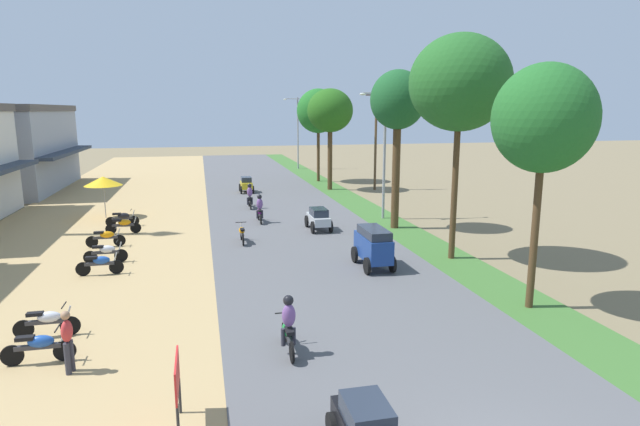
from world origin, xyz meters
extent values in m
cube|color=#999EA8|center=(-20.00, 40.05, 3.20)|extent=(7.77, 13.79, 6.40)
cube|color=#2D3847|center=(-15.52, 40.05, 3.08)|extent=(1.20, 13.79, 0.25)
cube|color=#59514C|center=(-20.00, 40.05, 6.65)|extent=(7.97, 13.99, 0.50)
cylinder|color=black|center=(-8.47, 7.08, 0.34)|extent=(0.56, 0.06, 0.56)
cylinder|color=black|center=(-9.71, 7.08, 0.34)|extent=(0.56, 0.06, 0.56)
cube|color=#333338|center=(-9.09, 7.08, 0.52)|extent=(1.12, 0.12, 0.12)
ellipsoid|color=#1E4CA5|center=(-9.01, 7.08, 0.66)|extent=(0.64, 0.28, 0.32)
cube|color=black|center=(-9.37, 7.08, 0.78)|extent=(0.44, 0.20, 0.10)
cylinder|color=#A5A8AD|center=(-8.53, 7.08, 0.61)|extent=(0.26, 0.05, 0.68)
cylinder|color=black|center=(-8.59, 7.08, 0.98)|extent=(0.04, 0.54, 0.04)
cylinder|color=black|center=(-8.71, 8.79, 0.34)|extent=(0.56, 0.06, 0.56)
cylinder|color=black|center=(-9.95, 8.79, 0.34)|extent=(0.56, 0.06, 0.56)
cube|color=#333338|center=(-9.33, 8.79, 0.52)|extent=(1.12, 0.12, 0.12)
ellipsoid|color=silver|center=(-9.25, 8.79, 0.66)|extent=(0.64, 0.28, 0.32)
cube|color=black|center=(-9.61, 8.79, 0.78)|extent=(0.44, 0.20, 0.10)
cylinder|color=#A5A8AD|center=(-8.77, 8.79, 0.61)|extent=(0.26, 0.05, 0.68)
cylinder|color=black|center=(-8.83, 8.79, 0.98)|extent=(0.04, 0.54, 0.04)
cylinder|color=black|center=(-8.27, 14.59, 0.34)|extent=(0.56, 0.06, 0.56)
cylinder|color=black|center=(-9.51, 14.59, 0.34)|extent=(0.56, 0.06, 0.56)
cube|color=#333338|center=(-8.89, 14.59, 0.52)|extent=(1.12, 0.12, 0.12)
ellipsoid|color=#1E4CA5|center=(-8.81, 14.59, 0.66)|extent=(0.64, 0.28, 0.32)
cube|color=black|center=(-9.17, 14.59, 0.78)|extent=(0.44, 0.20, 0.10)
cylinder|color=#A5A8AD|center=(-8.33, 14.59, 0.61)|extent=(0.26, 0.05, 0.68)
cylinder|color=black|center=(-8.39, 14.59, 0.98)|extent=(0.04, 0.54, 0.04)
cylinder|color=black|center=(-8.33, 16.32, 0.34)|extent=(0.56, 0.06, 0.56)
cylinder|color=black|center=(-9.57, 16.32, 0.34)|extent=(0.56, 0.06, 0.56)
cube|color=#333338|center=(-8.95, 16.32, 0.52)|extent=(1.12, 0.12, 0.12)
ellipsoid|color=silver|center=(-8.87, 16.32, 0.66)|extent=(0.64, 0.28, 0.32)
cube|color=black|center=(-9.23, 16.32, 0.78)|extent=(0.44, 0.20, 0.10)
cylinder|color=#A5A8AD|center=(-8.39, 16.32, 0.61)|extent=(0.26, 0.05, 0.68)
cylinder|color=black|center=(-8.45, 16.32, 0.98)|extent=(0.04, 0.54, 0.04)
cylinder|color=black|center=(-8.78, 19.14, 0.34)|extent=(0.56, 0.06, 0.56)
cylinder|color=black|center=(-10.02, 19.14, 0.34)|extent=(0.56, 0.06, 0.56)
cube|color=#333338|center=(-9.40, 19.14, 0.52)|extent=(1.12, 0.12, 0.12)
ellipsoid|color=orange|center=(-9.32, 19.14, 0.66)|extent=(0.64, 0.28, 0.32)
cube|color=black|center=(-9.68, 19.14, 0.78)|extent=(0.44, 0.20, 0.10)
cylinder|color=#A5A8AD|center=(-8.84, 19.14, 0.61)|extent=(0.26, 0.05, 0.68)
cylinder|color=black|center=(-8.90, 19.14, 0.98)|extent=(0.04, 0.54, 0.04)
cylinder|color=black|center=(-8.34, 21.84, 0.34)|extent=(0.56, 0.06, 0.56)
cylinder|color=black|center=(-9.58, 21.84, 0.34)|extent=(0.56, 0.06, 0.56)
cube|color=#333338|center=(-8.96, 21.84, 0.52)|extent=(1.12, 0.12, 0.12)
ellipsoid|color=orange|center=(-8.88, 21.84, 0.66)|extent=(0.64, 0.28, 0.32)
cube|color=black|center=(-9.24, 21.84, 0.78)|extent=(0.44, 0.20, 0.10)
cylinder|color=#A5A8AD|center=(-8.40, 21.84, 0.61)|extent=(0.26, 0.05, 0.68)
cylinder|color=black|center=(-8.46, 21.84, 0.98)|extent=(0.04, 0.54, 0.04)
cylinder|color=black|center=(-8.64, 23.74, 0.34)|extent=(0.56, 0.06, 0.56)
cylinder|color=black|center=(-9.88, 23.74, 0.34)|extent=(0.56, 0.06, 0.56)
cube|color=#333338|center=(-9.26, 23.74, 0.52)|extent=(1.12, 0.12, 0.12)
ellipsoid|color=black|center=(-9.18, 23.74, 0.66)|extent=(0.64, 0.28, 0.32)
cube|color=black|center=(-9.54, 23.74, 0.78)|extent=(0.44, 0.20, 0.10)
cylinder|color=#A5A8AD|center=(-8.70, 23.74, 0.61)|extent=(0.26, 0.05, 0.68)
cylinder|color=black|center=(-8.76, 23.74, 0.98)|extent=(0.04, 0.54, 0.04)
cylinder|color=#262628|center=(-5.47, 2.96, 0.46)|extent=(0.06, 0.06, 0.80)
cylinder|color=#262628|center=(-5.47, 3.96, 0.46)|extent=(0.06, 0.06, 0.80)
cube|color=red|center=(-5.47, 3.46, 1.21)|extent=(0.04, 1.30, 0.70)
cylinder|color=#99999E|center=(-10.58, 26.46, 1.11)|extent=(0.05, 0.05, 2.10)
cone|color=gold|center=(-10.58, 26.46, 2.31)|extent=(2.20, 2.20, 0.55)
cylinder|color=#33333D|center=(-8.23, 6.30, 0.47)|extent=(0.14, 0.14, 0.82)
cylinder|color=#33333D|center=(-8.17, 6.48, 0.47)|extent=(0.14, 0.14, 0.82)
ellipsoid|color=#BF3333|center=(-8.20, 6.39, 1.16)|extent=(0.33, 0.41, 0.56)
sphere|color=#9E7556|center=(-8.20, 6.39, 1.57)|extent=(0.22, 0.22, 0.22)
cylinder|color=#4C351E|center=(5.62, 7.76, 2.68)|extent=(0.24, 0.24, 5.24)
ellipsoid|color=#216025|center=(5.62, 7.76, 6.23)|extent=(3.18, 3.18, 3.39)
cylinder|color=#4C351E|center=(5.80, 13.70, 3.28)|extent=(0.27, 0.27, 6.43)
ellipsoid|color=#235E23|center=(5.80, 13.70, 7.59)|extent=(4.22, 4.22, 4.01)
cylinder|color=#4C351E|center=(5.54, 19.98, 3.11)|extent=(0.43, 0.43, 6.10)
ellipsoid|color=#1A5226|center=(5.54, 19.98, 7.03)|extent=(2.96, 2.96, 3.14)
cylinder|color=#4C351E|center=(5.48, 34.65, 2.78)|extent=(0.39, 0.39, 5.44)
ellipsoid|color=#235A17|center=(5.48, 34.65, 6.46)|extent=(3.67, 3.67, 3.47)
cylinder|color=#4C351E|center=(5.69, 39.85, 2.69)|extent=(0.27, 0.27, 5.27)
ellipsoid|color=#206522|center=(5.69, 39.85, 6.41)|extent=(3.86, 3.86, 3.94)
cylinder|color=gray|center=(5.80, 22.60, 3.83)|extent=(0.16, 0.16, 7.54)
cylinder|color=gray|center=(5.10, 22.60, 7.45)|extent=(1.40, 0.08, 0.08)
ellipsoid|color=silver|center=(4.40, 22.60, 7.38)|extent=(0.36, 0.20, 0.14)
cylinder|color=gray|center=(6.50, 22.60, 7.45)|extent=(1.40, 0.08, 0.08)
ellipsoid|color=silver|center=(7.20, 22.60, 7.38)|extent=(0.36, 0.20, 0.14)
cylinder|color=gray|center=(5.80, 50.63, 3.96)|extent=(0.16, 0.16, 7.79)
cylinder|color=gray|center=(5.10, 50.63, 7.70)|extent=(1.40, 0.08, 0.08)
ellipsoid|color=silver|center=(4.40, 50.63, 7.63)|extent=(0.36, 0.20, 0.14)
cylinder|color=gray|center=(6.50, 50.63, 7.70)|extent=(1.40, 0.08, 0.08)
ellipsoid|color=silver|center=(7.20, 50.63, 7.63)|extent=(0.36, 0.20, 0.14)
cylinder|color=brown|center=(9.13, 33.95, 4.08)|extent=(0.20, 0.20, 8.17)
cube|color=#473323|center=(9.13, 33.95, 7.67)|extent=(1.80, 0.10, 0.10)
cube|color=#232B38|center=(-2.09, 1.47, 1.11)|extent=(0.77, 1.10, 0.40)
cylinder|color=black|center=(-1.62, 2.23, 0.38)|extent=(0.10, 0.60, 0.60)
cube|color=navy|center=(1.96, 13.12, 0.93)|extent=(0.95, 2.40, 0.95)
cube|color=#232B38|center=(1.96, 13.02, 1.58)|extent=(0.87, 2.00, 0.35)
cylinder|color=black|center=(2.50, 12.26, 0.42)|extent=(0.12, 0.68, 0.68)
cylinder|color=black|center=(1.43, 12.26, 0.42)|extent=(0.12, 0.68, 0.68)
cylinder|color=black|center=(2.50, 13.98, 0.42)|extent=(0.12, 0.68, 0.68)
cylinder|color=black|center=(1.43, 13.98, 0.42)|extent=(0.12, 0.68, 0.68)
cube|color=#B7BCC1|center=(1.29, 20.39, 0.65)|extent=(0.88, 2.25, 0.44)
cube|color=#232B38|center=(1.29, 20.29, 1.07)|extent=(0.81, 1.30, 0.40)
cylinder|color=black|center=(1.79, 19.58, 0.40)|extent=(0.11, 0.64, 0.64)
cylinder|color=black|center=(0.80, 19.58, 0.40)|extent=(0.11, 0.64, 0.64)
cylinder|color=black|center=(1.79, 21.20, 0.40)|extent=(0.11, 0.64, 0.64)
cylinder|color=black|center=(0.80, 21.20, 0.40)|extent=(0.11, 0.64, 0.64)
cube|color=gold|center=(-1.38, 34.50, 0.66)|extent=(0.84, 1.95, 0.50)
cube|color=#232B38|center=(-1.38, 34.45, 1.11)|extent=(0.77, 1.10, 0.40)
cylinder|color=black|center=(-1.85, 35.20, 0.38)|extent=(0.10, 0.60, 0.60)
cylinder|color=black|center=(-0.91, 35.20, 0.38)|extent=(0.10, 0.60, 0.60)
cylinder|color=black|center=(-1.85, 33.79, 0.38)|extent=(0.10, 0.60, 0.60)
cylinder|color=black|center=(-0.91, 33.79, 0.38)|extent=(0.10, 0.60, 0.60)
cylinder|color=black|center=(-2.74, 6.88, 0.36)|extent=(0.06, 0.56, 0.56)
cylinder|color=black|center=(-2.74, 5.64, 0.36)|extent=(0.06, 0.56, 0.56)
cube|color=#333338|center=(-2.74, 6.26, 0.54)|extent=(0.12, 1.12, 0.12)
ellipsoid|color=#14722D|center=(-2.74, 6.34, 0.68)|extent=(0.28, 0.64, 0.32)
cube|color=black|center=(-2.74, 5.98, 0.80)|extent=(0.20, 0.44, 0.10)
cylinder|color=#A5A8AD|center=(-2.74, 6.82, 0.63)|extent=(0.05, 0.26, 0.68)
cylinder|color=black|center=(-2.74, 6.76, 1.00)|extent=(0.54, 0.04, 0.04)
ellipsoid|color=#724C8C|center=(-2.74, 6.06, 1.20)|extent=(0.36, 0.28, 0.64)
sphere|color=black|center=(-2.74, 6.10, 1.60)|extent=(0.28, 0.28, 0.28)
cylinder|color=#2D2D38|center=(-2.88, 6.16, 0.56)|extent=(0.12, 0.12, 0.48)
cylinder|color=#2D2D38|center=(-2.60, 6.16, 0.56)|extent=(0.12, 0.12, 0.48)
cylinder|color=black|center=(-2.99, 19.05, 0.36)|extent=(0.06, 0.56, 0.56)
cylinder|color=black|center=(-2.99, 17.81, 0.36)|extent=(0.06, 0.56, 0.56)
cube|color=#333338|center=(-2.99, 18.43, 0.54)|extent=(0.12, 1.12, 0.12)
ellipsoid|color=orange|center=(-2.99, 18.51, 0.68)|extent=(0.28, 0.64, 0.32)
cube|color=black|center=(-2.99, 18.15, 0.80)|extent=(0.20, 0.44, 0.10)
cylinder|color=#A5A8AD|center=(-2.99, 18.99, 0.63)|extent=(0.05, 0.26, 0.68)
cylinder|color=black|center=(-2.99, 18.93, 1.00)|extent=(0.54, 0.04, 0.04)
cylinder|color=black|center=(-1.62, 23.64, 0.36)|extent=(0.06, 0.56, 0.56)
cylinder|color=black|center=(-1.62, 22.40, 0.36)|extent=(0.06, 0.56, 0.56)
cube|color=#333338|center=(-1.62, 23.02, 0.54)|extent=(0.12, 1.12, 0.12)
ellipsoid|color=#8C1E8C|center=(-1.62, 23.10, 0.68)|extent=(0.28, 0.64, 0.32)
cube|color=black|center=(-1.62, 22.74, 0.80)|extent=(0.20, 0.44, 0.10)
cylinder|color=#A5A8AD|center=(-1.62, 23.58, 0.63)|extent=(0.05, 0.26, 0.68)
cylinder|color=black|center=(-1.62, 23.52, 1.00)|extent=(0.54, 0.04, 0.04)
ellipsoid|color=#724C8C|center=(-1.62, 22.82, 1.20)|extent=(0.36, 0.28, 0.64)
sphere|color=black|center=(-1.62, 22.86, 1.60)|extent=(0.28, 0.28, 0.28)
cylinder|color=#2D2D38|center=(-1.76, 22.92, 0.56)|extent=(0.12, 0.12, 0.48)
cylinder|color=#2D2D38|center=(-1.48, 22.92, 0.56)|extent=(0.12, 0.12, 0.48)
cylinder|color=black|center=(-1.75, 28.27, 0.36)|extent=(0.06, 0.56, 0.56)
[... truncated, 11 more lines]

